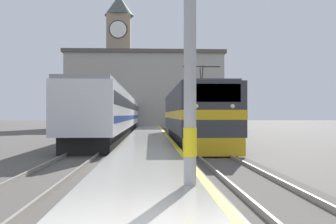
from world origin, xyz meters
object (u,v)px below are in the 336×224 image
object	(u,v)px
catenary_mast	(193,5)
locomotive_train	(193,116)
clock_tower	(119,56)
passenger_train	(119,114)

from	to	relation	value
catenary_mast	locomotive_train	bearing A→B (deg)	83.72
catenary_mast	clock_tower	world-z (taller)	clock_tower
locomotive_train	clock_tower	distance (m)	40.88
locomotive_train	catenary_mast	world-z (taller)	catenary_mast
passenger_train	catenary_mast	size ratio (longest dim) A/B	5.72
locomotive_train	catenary_mast	bearing A→B (deg)	-96.28
passenger_train	clock_tower	world-z (taller)	clock_tower
catenary_mast	clock_tower	distance (m)	57.08
passenger_train	clock_tower	distance (m)	27.09
passenger_train	clock_tower	size ratio (longest dim) A/B	2.02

